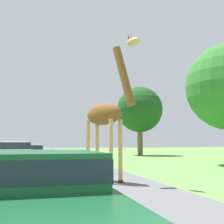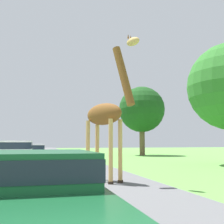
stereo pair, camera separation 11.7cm
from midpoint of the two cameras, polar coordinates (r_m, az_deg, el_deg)
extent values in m
cube|color=#5B5B5E|center=(29.87, -13.32, -8.89)|extent=(7.43, 120.00, 0.00)
cylinder|color=tan|center=(10.43, 2.02, -7.88)|extent=(0.16, 0.16, 2.31)
cylinder|color=#2D2319|center=(10.52, 2.04, -13.92)|extent=(0.20, 0.20, 0.09)
cylinder|color=tan|center=(10.07, 0.07, -7.94)|extent=(0.16, 0.16, 2.31)
cylinder|color=#2D2319|center=(10.17, 0.07, -14.19)|extent=(0.20, 0.20, 0.09)
cylinder|color=tan|center=(11.34, -2.72, -7.74)|extent=(0.16, 0.16, 2.31)
cylinder|color=#2D2319|center=(11.42, -2.75, -13.31)|extent=(0.20, 0.20, 0.09)
cylinder|color=tan|center=(11.01, -4.64, -7.77)|extent=(0.16, 0.16, 2.31)
cylinder|color=#2D2319|center=(11.10, -4.69, -13.50)|extent=(0.20, 0.20, 0.09)
ellipsoid|color=brown|center=(10.75, -1.38, -0.44)|extent=(1.42, 1.86, 0.83)
cylinder|color=brown|center=(10.26, 2.66, 7.41)|extent=(0.75, 1.00, 2.30)
ellipsoid|color=tan|center=(10.30, 4.62, 14.07)|extent=(0.49, 0.60, 0.30)
cylinder|color=tan|center=(11.35, -4.39, -3.95)|extent=(0.05, 0.05, 1.27)
cone|color=brown|center=(10.53, 4.13, 14.93)|extent=(0.07, 0.07, 0.16)
cone|color=brown|center=(10.43, 3.64, 15.13)|extent=(0.07, 0.07, 0.16)
cube|color=#144C28|center=(4.04, -16.72, -17.98)|extent=(1.92, 4.37, 0.61)
cube|color=#144C28|center=(3.96, -16.48, -10.69)|extent=(1.73, 1.96, 0.42)
cube|color=#19232D|center=(3.96, -16.47, -10.39)|extent=(1.75, 1.98, 0.25)
cylinder|color=black|center=(5.41, -7.65, -17.83)|extent=(0.38, 0.72, 0.72)
cube|color=silver|center=(15.65, -19.12, -8.86)|extent=(1.98, 4.74, 0.70)
cube|color=silver|center=(15.63, -19.04, -6.57)|extent=(1.78, 2.13, 0.56)
cube|color=#19232D|center=(15.63, -19.04, -6.47)|extent=(1.80, 2.16, 0.33)
cube|color=red|center=(13.22, -16.38, -8.42)|extent=(0.36, 0.03, 0.17)
cylinder|color=black|center=(17.16, -21.44, -9.51)|extent=(0.40, 0.70, 0.70)
cylinder|color=black|center=(17.05, -16.08, -9.72)|extent=(0.40, 0.70, 0.70)
cylinder|color=black|center=(14.21, -16.40, -10.45)|extent=(0.40, 0.70, 0.70)
cube|color=silver|center=(22.05, -15.71, -8.48)|extent=(1.87, 4.40, 0.51)
cube|color=silver|center=(22.03, -15.66, -7.05)|extent=(1.69, 1.98, 0.59)
cube|color=#19232D|center=(22.03, -15.66, -6.97)|extent=(1.70, 2.00, 0.36)
cube|color=red|center=(19.87, -18.06, -8.15)|extent=(0.34, 0.03, 0.12)
cube|color=red|center=(19.83, -13.58, -8.29)|extent=(0.34, 0.03, 0.12)
cylinder|color=black|center=(23.40, -17.51, -8.80)|extent=(0.37, 0.61, 0.61)
cylinder|color=black|center=(23.37, -13.80, -8.91)|extent=(0.37, 0.61, 0.61)
cylinder|color=black|center=(20.77, -17.89, -9.14)|extent=(0.37, 0.61, 0.61)
cylinder|color=black|center=(20.74, -13.70, -9.27)|extent=(0.37, 0.61, 0.61)
cylinder|color=brown|center=(33.17, 6.23, -4.79)|extent=(0.62, 0.62, 4.58)
sphere|color=#194719|center=(33.39, 6.17, 0.53)|extent=(5.40, 5.40, 5.40)
camera|label=1|loc=(0.06, -89.69, -0.03)|focal=45.00mm
camera|label=2|loc=(0.06, 90.31, 0.03)|focal=45.00mm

